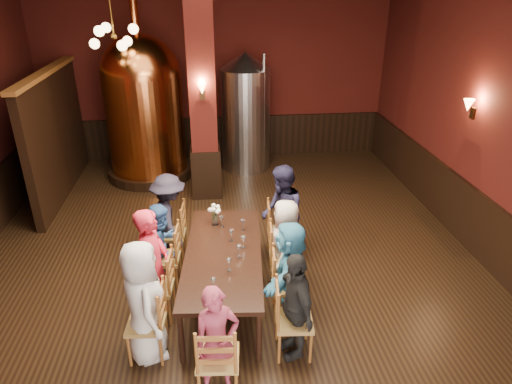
{
  "coord_description": "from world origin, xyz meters",
  "views": [
    {
      "loc": [
        -0.22,
        -5.75,
        4.04
      ],
      "look_at": [
        0.43,
        0.2,
        1.22
      ],
      "focal_mm": 32.0,
      "sensor_mm": 36.0,
      "label": 1
    }
  ],
  "objects": [
    {
      "name": "pendant_cluster",
      "position": [
        -1.8,
        2.9,
        3.1
      ],
      "size": [
        0.9,
        0.9,
        1.7
      ],
      "primitive_type": null,
      "color": "#A57226",
      "rests_on": "room"
    },
    {
      "name": "chair_7",
      "position": [
        0.83,
        0.29,
        0.46
      ],
      "size": [
        0.5,
        0.5,
        0.92
      ],
      "primitive_type": null,
      "rotation": [
        0.0,
        0.0,
        1.49
      ],
      "color": "brown",
      "rests_on": "ground"
    },
    {
      "name": "person_7",
      "position": [
        0.83,
        0.29,
        0.78
      ],
      "size": [
        0.37,
        0.75,
        1.55
      ],
      "primitive_type": "imported",
      "rotation": [
        0.0,
        0.0,
        4.71
      ],
      "color": "#1C1A35",
      "rests_on": "ground"
    },
    {
      "name": "person_4",
      "position": [
        0.66,
        -1.7,
        0.68
      ],
      "size": [
        0.5,
        0.85,
        1.36
      ],
      "primitive_type": "imported",
      "rotation": [
        0.0,
        0.0,
        4.94
      ],
      "color": "black",
      "rests_on": "ground"
    },
    {
      "name": "rose_vase",
      "position": [
        -0.18,
        0.14,
        0.96
      ],
      "size": [
        0.19,
        0.19,
        0.32
      ],
      "color": "white",
      "rests_on": "dining_table"
    },
    {
      "name": "chair_2",
      "position": [
        -0.92,
        -0.23,
        0.46
      ],
      "size": [
        0.5,
        0.5,
        0.92
      ],
      "primitive_type": null,
      "rotation": [
        0.0,
        0.0,
        -1.66
      ],
      "color": "brown",
      "rests_on": "ground"
    },
    {
      "name": "wine_glass_4",
      "position": [
        -0.04,
        -1.05,
        0.83
      ],
      "size": [
        0.07,
        0.07,
        0.17
      ],
      "primitive_type": null,
      "color": "white",
      "rests_on": "dining_table"
    },
    {
      "name": "chair_0",
      "position": [
        -1.03,
        -1.56,
        0.46
      ],
      "size": [
        0.5,
        0.5,
        0.92
      ],
      "primitive_type": null,
      "rotation": [
        0.0,
        0.0,
        -1.66
      ],
      "color": "brown",
      "rests_on": "ground"
    },
    {
      "name": "sconce_column",
      "position": [
        -0.3,
        2.5,
        2.2
      ],
      "size": [
        0.2,
        0.2,
        0.36
      ],
      "primitive_type": null,
      "rotation": [
        0.0,
        0.0,
        3.14
      ],
      "color": "black",
      "rests_on": "column"
    },
    {
      "name": "sconce_wall",
      "position": [
        3.9,
        0.8,
        2.2
      ],
      "size": [
        0.2,
        0.2,
        0.36
      ],
      "primitive_type": null,
      "rotation": [
        0.0,
        0.0,
        1.57
      ],
      "color": "black",
      "rests_on": "room"
    },
    {
      "name": "wainscot_back",
      "position": [
        0.0,
        4.96,
        0.5
      ],
      "size": [
        7.9,
        0.08,
        1.0
      ],
      "primitive_type": "cube",
      "color": "black",
      "rests_on": "ground"
    },
    {
      "name": "chair_5",
      "position": [
        0.72,
        -1.03,
        0.46
      ],
      "size": [
        0.5,
        0.5,
        0.92
      ],
      "primitive_type": null,
      "rotation": [
        0.0,
        0.0,
        1.49
      ],
      "color": "brown",
      "rests_on": "ground"
    },
    {
      "name": "person_1",
      "position": [
        -0.97,
        -0.89,
        0.78
      ],
      "size": [
        0.46,
        0.62,
        1.57
      ],
      "primitive_type": "imported",
      "rotation": [
        0.0,
        0.0,
        1.42
      ],
      "color": "red",
      "rests_on": "ground"
    },
    {
      "name": "person_3",
      "position": [
        -0.86,
        0.44,
        0.72
      ],
      "size": [
        0.78,
        1.04,
        1.44
      ],
      "primitive_type": "imported",
      "rotation": [
        0.0,
        0.0,
        1.86
      ],
      "color": "black",
      "rests_on": "ground"
    },
    {
      "name": "wine_glass_6",
      "position": [
        -0.24,
        -1.43,
        0.83
      ],
      "size": [
        0.07,
        0.07,
        0.17
      ],
      "primitive_type": null,
      "color": "white",
      "rests_on": "dining_table"
    },
    {
      "name": "chair_6",
      "position": [
        0.77,
        -0.38,
        0.46
      ],
      "size": [
        0.5,
        0.5,
        0.92
      ],
      "primitive_type": null,
      "rotation": [
        0.0,
        0.0,
        1.49
      ],
      "color": "brown",
      "rests_on": "ground"
    },
    {
      "name": "person_2",
      "position": [
        -0.92,
        -0.23,
        0.65
      ],
      "size": [
        0.55,
        0.7,
        1.3
      ],
      "primitive_type": "imported",
      "rotation": [
        0.0,
        0.0,
        1.12
      ],
      "color": "#294E89",
      "rests_on": "ground"
    },
    {
      "name": "room",
      "position": [
        0.0,
        0.0,
        2.25
      ],
      "size": [
        10.0,
        10.02,
        4.5
      ],
      "color": "black",
      "rests_on": "ground"
    },
    {
      "name": "person_8",
      "position": [
        -0.23,
        -2.18,
        0.66
      ],
      "size": [
        0.54,
        0.43,
        1.32
      ],
      "primitive_type": "imported",
      "rotation": [
        0.0,
        0.0,
        6.54
      ],
      "color": "#8F2F46",
      "rests_on": "ground"
    },
    {
      "name": "chair_1",
      "position": [
        -0.97,
        -0.89,
        0.46
      ],
      "size": [
        0.5,
        0.5,
        0.92
      ],
      "primitive_type": null,
      "rotation": [
        0.0,
        0.0,
        -1.66
      ],
      "color": "brown",
      "rests_on": "ground"
    },
    {
      "name": "copper_kettle",
      "position": [
        -1.54,
        3.91,
        1.58
      ],
      "size": [
        2.13,
        2.13,
        4.32
      ],
      "rotation": [
        0.0,
        0.0,
        0.4
      ],
      "color": "black",
      "rests_on": "ground"
    },
    {
      "name": "column",
      "position": [
        -0.3,
        2.8,
        2.25
      ],
      "size": [
        0.58,
        0.58,
        4.5
      ],
      "primitive_type": "cube",
      "color": "#42100E",
      "rests_on": "ground"
    },
    {
      "name": "person_6",
      "position": [
        0.77,
        -0.38,
        0.67
      ],
      "size": [
        0.55,
        0.73,
        1.33
      ],
      "primitive_type": "imported",
      "rotation": [
        0.0,
        0.0,
        4.5
      ],
      "color": "beige",
      "rests_on": "ground"
    },
    {
      "name": "chair_4",
      "position": [
        0.66,
        -1.7,
        0.46
      ],
      "size": [
        0.5,
        0.5,
        0.92
      ],
      "primitive_type": null,
      "rotation": [
        0.0,
        0.0,
        1.49
      ],
      "color": "brown",
      "rests_on": "ground"
    },
    {
      "name": "wine_glass_2",
      "position": [
        0.1,
        -0.76,
        0.83
      ],
      "size": [
        0.07,
        0.07,
        0.17
      ],
      "primitive_type": null,
      "color": "white",
      "rests_on": "dining_table"
    },
    {
      "name": "dining_table",
      "position": [
        -0.1,
        -0.63,
        0.69
      ],
      "size": [
        1.2,
        2.48,
        0.75
      ],
      "rotation": [
        0.0,
        0.0,
        -0.08
      ],
      "color": "black",
      "rests_on": "ground"
    },
    {
      "name": "wine_glass_5",
      "position": [
        0.21,
        -0.08,
        0.83
      ],
      "size": [
        0.07,
        0.07,
        0.17
      ],
      "primitive_type": null,
      "color": "white",
      "rests_on": "dining_table"
    },
    {
      "name": "wine_glass_1",
      "position": [
        0.18,
        -0.54,
        0.83
      ],
      "size": [
        0.07,
        0.07,
        0.17
      ],
      "primitive_type": null,
      "color": "white",
      "rests_on": "dining_table"
    },
    {
      "name": "person_0",
      "position": [
        -1.03,
        -1.56,
        0.75
      ],
      "size": [
        0.67,
        0.84,
        1.51
      ],
      "primitive_type": "imported",
      "rotation": [
        0.0,
        0.0,
        1.86
      ],
      "color": "silver",
      "rests_on": "ground"
    },
    {
      "name": "wainscot_right",
      "position": [
        3.96,
        0.0,
        0.5
      ],
      "size": [
        0.08,
        9.9,
        1.0
      ],
      "primitive_type": "cube",
      "color": "black",
      "rests_on": "ground"
    },
    {
      "name": "partition",
      "position": [
        -3.2,
        3.2,
        1.2
      ],
      "size": [
        0.22,
        3.5,
        2.4
      ],
      "primitive_type": "cube",
      "color": "black",
      "rests_on": "ground"
    },
    {
      "name": "chair_3",
      "position": [
        -0.86,
        0.44,
        0.46
      ],
      "size": [
        0.5,
        0.5,
        0.92
      ],
      "primitive_type": null,
      "rotation": [
        0.0,
        0.0,
        -1.66
      ],
      "color": "brown",
      "rests_on": "ground"
    },
    {
      "name": "chair_8",
      "position": [
        -0.23,
        -2.18,
        0.46
      ],
      "size": [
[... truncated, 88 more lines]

